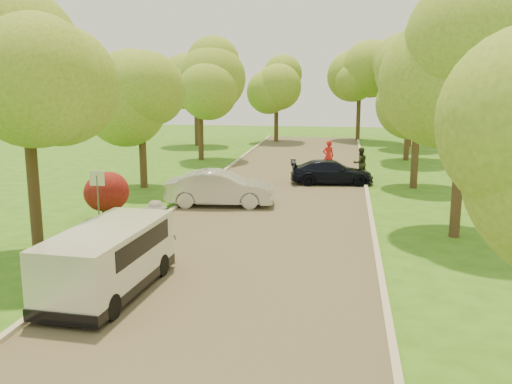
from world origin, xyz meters
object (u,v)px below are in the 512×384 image
Objects in this scene: longboard at (158,259)px; skateboarder at (156,230)px; minivan at (109,259)px; dark_sedan at (332,172)px; street_sign at (97,187)px; person_striped at (328,156)px; silver_sedan at (220,188)px; person_olive at (360,163)px.

skateboarder reaches higher than longboard.
dark_sedan is at bearing 76.01° from minivan.
longboard is at bearing -44.76° from street_sign.
street_sign is 16.17m from person_striped.
silver_sedan is (3.50, 4.53, -0.80)m from street_sign.
person_olive is (1.80, -1.85, -0.08)m from person_striped.
person_striped is at bearing -71.53° from person_olive.
minivan is at bearing 170.79° from silver_sedan.
longboard is at bearing 172.56° from silver_sedan.
minivan is 1.02× the size of silver_sedan.
minivan is 1.11× the size of dark_sedan.
minivan is at bearing 44.06° from person_olive.
street_sign is at bearing 120.05° from minivan.
minivan is 2.75× the size of person_olive.
person_olive is (6.30, 15.57, 0.76)m from longboard.
person_olive is (1.50, 1.82, 0.24)m from dark_sedan.
street_sign is 4.68m from skateboarder.
person_olive is at bearing 52.02° from street_sign.
silver_sedan reaches higher than dark_sedan.
person_striped is 1.09× the size of person_olive.
longboard is at bearing 52.11° from person_striped.
dark_sedan is at bearing 24.72° from person_olive.
skateboarder is (3.30, -3.27, -0.56)m from street_sign.
silver_sedan is 2.47× the size of person_striped.
skateboarder is 16.80m from person_olive.
silver_sedan is 7.81m from skateboarder.
dark_sedan is at bearing 71.27° from person_striped.
dark_sedan is at bearing -120.52° from longboard.
street_sign is 0.46× the size of minivan.
silver_sedan is at bearing 136.01° from dark_sedan.
skateboarder is (0.39, 2.59, 0.10)m from minivan.
street_sign is 5.78m from silver_sedan.
dark_sedan is at bearing -43.67° from silver_sedan.
person_striped is at bearing -115.76° from longboard.
person_striped is (4.30, 9.62, 0.17)m from silver_sedan.
minivan is 10.41m from silver_sedan.
dark_sedan is 4.54× the size of longboard.
minivan is (2.91, -5.86, -0.66)m from street_sign.
person_striped reaches higher than dark_sedan.
person_striped is at bearing 61.13° from street_sign.
longboard is 16.81m from person_olive.
minivan is 2.62m from skateboarder.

